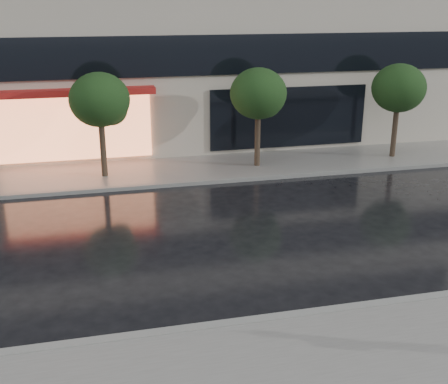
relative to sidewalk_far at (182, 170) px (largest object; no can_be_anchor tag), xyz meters
name	(u,v)px	position (x,y,z in m)	size (l,w,h in m)	color
ground	(257,299)	(0.00, -10.25, -0.06)	(120.00, 120.00, 0.00)	black
sidewalk_far	(182,170)	(0.00, 0.00, 0.00)	(60.00, 3.50, 0.12)	slate
curb_near	(271,319)	(0.00, -11.25, 0.01)	(60.00, 0.25, 0.14)	gray
curb_far	(190,183)	(0.00, -1.75, 0.01)	(60.00, 0.25, 0.14)	gray
tree_mid_west	(101,102)	(-2.94, -0.22, 2.86)	(2.20, 2.20, 3.99)	#33261C
tree_mid_east	(260,95)	(3.06, -0.22, 2.86)	(2.20, 2.20, 3.99)	#33261C
tree_far_east	(400,90)	(9.06, -0.22, 2.86)	(2.20, 2.20, 3.99)	#33261C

